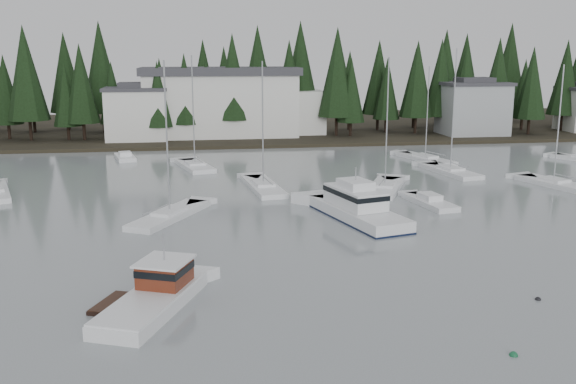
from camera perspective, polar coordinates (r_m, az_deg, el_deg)
The scene contains 18 objects.
far_shore_land at distance 120.13m, azimuth -3.88°, elevation 5.72°, with size 240.00×54.00×1.00m, color black.
conifer_treeline at distance 109.24m, azimuth -3.41°, elevation 5.07°, with size 200.00×22.00×20.00m, color black, non-canonical shape.
house_west at distance 101.75m, azimuth -13.31°, elevation 6.88°, with size 9.54×7.42×8.75m.
house_east_a at distance 110.14m, azimuth 16.10°, elevation 7.25°, with size 10.60×8.48×9.25m.
harbor_inn at distance 104.82m, azimuth -4.90°, elevation 7.92°, with size 29.50×11.50×10.90m.
lobster_boat_brown at distance 36.18m, azimuth -11.86°, elevation -9.22°, with size 6.45×9.27×4.36m.
cabin_cruiser_center at distance 53.89m, azimuth 6.17°, elevation -1.60°, with size 6.53×12.17×5.00m.
sailboat_0 at distance 65.63m, azimuth -2.21°, elevation 0.35°, with size 3.82×10.81×13.38m.
sailboat_2 at distance 65.74m, azimuth 8.60°, elevation 0.24°, with size 6.85×10.21×13.78m.
sailboat_3 at distance 72.80m, azimuth 22.52°, elevation 0.61°, with size 5.02×8.78×13.01m.
sailboat_5 at distance 84.80m, azimuth 12.09°, elevation 2.80°, with size 5.22×10.39×12.51m.
sailboat_6 at distance 54.88m, azimuth -10.45°, elevation -2.21°, with size 7.03×10.16×13.58m.
sailboat_9 at distance 76.47m, azimuth 14.22°, elevation 1.70°, with size 4.37×9.90×14.68m.
sailboat_11 at distance 78.33m, azimuth -8.27°, elevation 2.18°, with size 5.02×9.34×13.91m.
runabout_1 at distance 60.11m, azimuth 12.47°, elevation -0.98°, with size 3.31×7.26×1.42m.
runabout_3 at distance 86.38m, azimuth -14.27°, elevation 2.90°, with size 3.34×5.77×1.42m.
mooring_buoy_green at distance 32.04m, azimuth 19.40°, elevation -13.56°, with size 0.41×0.41×0.41m, color #145933.
mooring_buoy_dark at distance 39.16m, azimuth 21.33°, elevation -8.92°, with size 0.35×0.35×0.35m, color black.
Camera 1 is at (-9.36, -21.99, 13.57)m, focal length 40.00 mm.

